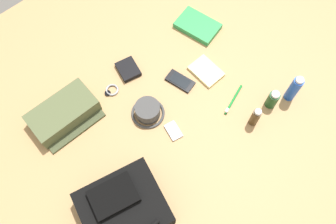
{
  "coord_description": "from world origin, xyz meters",
  "views": [
    {
      "loc": [
        0.43,
        0.48,
        1.48
      ],
      "look_at": [
        0.0,
        0.0,
        0.04
      ],
      "focal_mm": 38.06,
      "sensor_mm": 36.0,
      "label": 1
    }
  ],
  "objects_px": {
    "cologne_bottle": "(255,117)",
    "toothbrush": "(233,101)",
    "toiletry_pouch": "(64,114)",
    "wristwatch": "(112,90)",
    "media_player": "(173,131)",
    "cell_phone": "(180,81)",
    "wallet": "(128,69)",
    "notepad": "(206,71)",
    "paperback_novel": "(198,26)",
    "deodorant_spray": "(294,89)",
    "shampoo_bottle": "(273,99)",
    "backpack": "(123,208)",
    "bucket_hat": "(148,111)"
  },
  "relations": [
    {
      "from": "wallet",
      "to": "wristwatch",
      "type": "bearing_deg",
      "value": 27.41
    },
    {
      "from": "toiletry_pouch",
      "to": "cell_phone",
      "type": "xyz_separation_m",
      "value": [
        -0.51,
        0.21,
        -0.03
      ]
    },
    {
      "from": "wristwatch",
      "to": "notepad",
      "type": "xyz_separation_m",
      "value": [
        -0.4,
        0.22,
        0.0
      ]
    },
    {
      "from": "wristwatch",
      "to": "bucket_hat",
      "type": "bearing_deg",
      "value": 104.58
    },
    {
      "from": "deodorant_spray",
      "to": "toothbrush",
      "type": "distance_m",
      "value": 0.27
    },
    {
      "from": "notepad",
      "to": "shampoo_bottle",
      "type": "bearing_deg",
      "value": 107.17
    },
    {
      "from": "backpack",
      "to": "shampoo_bottle",
      "type": "distance_m",
      "value": 0.8
    },
    {
      "from": "shampoo_bottle",
      "to": "notepad",
      "type": "bearing_deg",
      "value": -72.19
    },
    {
      "from": "backpack",
      "to": "cell_phone",
      "type": "bearing_deg",
      "value": -152.73
    },
    {
      "from": "media_player",
      "to": "wristwatch",
      "type": "distance_m",
      "value": 0.35
    },
    {
      "from": "toiletry_pouch",
      "to": "wallet",
      "type": "bearing_deg",
      "value": -179.59
    },
    {
      "from": "deodorant_spray",
      "to": "cell_phone",
      "type": "distance_m",
      "value": 0.51
    },
    {
      "from": "cell_phone",
      "to": "toiletry_pouch",
      "type": "bearing_deg",
      "value": -22.04
    },
    {
      "from": "cologne_bottle",
      "to": "wristwatch",
      "type": "xyz_separation_m",
      "value": [
        0.38,
        -0.54,
        -0.05
      ]
    },
    {
      "from": "toothbrush",
      "to": "wallet",
      "type": "height_order",
      "value": "wallet"
    },
    {
      "from": "cell_phone",
      "to": "paperback_novel",
      "type": "bearing_deg",
      "value": -147.84
    },
    {
      "from": "notepad",
      "to": "toiletry_pouch",
      "type": "bearing_deg",
      "value": -21.99
    },
    {
      "from": "cell_phone",
      "to": "notepad",
      "type": "xyz_separation_m",
      "value": [
        -0.13,
        0.04,
        0.0
      ]
    },
    {
      "from": "paperback_novel",
      "to": "toothbrush",
      "type": "height_order",
      "value": "paperback_novel"
    },
    {
      "from": "toiletry_pouch",
      "to": "media_player",
      "type": "height_order",
      "value": "toiletry_pouch"
    },
    {
      "from": "shampoo_bottle",
      "to": "wristwatch",
      "type": "relative_size",
      "value": 1.47
    },
    {
      "from": "toiletry_pouch",
      "to": "backpack",
      "type": "bearing_deg",
      "value": 83.33
    },
    {
      "from": "deodorant_spray",
      "to": "shampoo_bottle",
      "type": "bearing_deg",
      "value": -18.86
    },
    {
      "from": "deodorant_spray",
      "to": "shampoo_bottle",
      "type": "height_order",
      "value": "deodorant_spray"
    },
    {
      "from": "cell_phone",
      "to": "wallet",
      "type": "relative_size",
      "value": 1.32
    },
    {
      "from": "media_player",
      "to": "toothbrush",
      "type": "bearing_deg",
      "value": 166.67
    },
    {
      "from": "wristwatch",
      "to": "cell_phone",
      "type": "bearing_deg",
      "value": 147.3
    },
    {
      "from": "backpack",
      "to": "paperback_novel",
      "type": "relative_size",
      "value": 1.57
    },
    {
      "from": "bucket_hat",
      "to": "wristwatch",
      "type": "distance_m",
      "value": 0.21
    },
    {
      "from": "toothbrush",
      "to": "wallet",
      "type": "bearing_deg",
      "value": -60.18
    },
    {
      "from": "cell_phone",
      "to": "wallet",
      "type": "xyz_separation_m",
      "value": [
        0.15,
        -0.21,
        0.01
      ]
    },
    {
      "from": "paperback_novel",
      "to": "wallet",
      "type": "bearing_deg",
      "value": -4.61
    },
    {
      "from": "deodorant_spray",
      "to": "cologne_bottle",
      "type": "relative_size",
      "value": 1.39
    },
    {
      "from": "cologne_bottle",
      "to": "wallet",
      "type": "height_order",
      "value": "cologne_bottle"
    },
    {
      "from": "backpack",
      "to": "cell_phone",
      "type": "xyz_separation_m",
      "value": [
        -0.57,
        -0.29,
        -0.05
      ]
    },
    {
      "from": "wristwatch",
      "to": "wallet",
      "type": "relative_size",
      "value": 0.65
    },
    {
      "from": "cologne_bottle",
      "to": "toothbrush",
      "type": "xyz_separation_m",
      "value": [
        -0.0,
        -0.13,
        -0.05
      ]
    },
    {
      "from": "backpack",
      "to": "wallet",
      "type": "xyz_separation_m",
      "value": [
        -0.42,
        -0.5,
        -0.05
      ]
    },
    {
      "from": "deodorant_spray",
      "to": "media_player",
      "type": "xyz_separation_m",
      "value": [
        0.52,
        -0.23,
        -0.07
      ]
    },
    {
      "from": "toiletry_pouch",
      "to": "wallet",
      "type": "xyz_separation_m",
      "value": [
        -0.36,
        -0.0,
        -0.03
      ]
    },
    {
      "from": "toiletry_pouch",
      "to": "paperback_novel",
      "type": "xyz_separation_m",
      "value": [
        -0.79,
        0.03,
        -0.03
      ]
    },
    {
      "from": "backpack",
      "to": "wallet",
      "type": "height_order",
      "value": "backpack"
    },
    {
      "from": "bucket_hat",
      "to": "wristwatch",
      "type": "bearing_deg",
      "value": -75.42
    },
    {
      "from": "shampoo_bottle",
      "to": "backpack",
      "type": "bearing_deg",
      "value": -4.79
    },
    {
      "from": "paperback_novel",
      "to": "wristwatch",
      "type": "xyz_separation_m",
      "value": [
        0.55,
        -0.0,
        -0.01
      ]
    },
    {
      "from": "toiletry_pouch",
      "to": "wristwatch",
      "type": "height_order",
      "value": "toiletry_pouch"
    },
    {
      "from": "cell_phone",
      "to": "toothbrush",
      "type": "distance_m",
      "value": 0.26
    },
    {
      "from": "paperback_novel",
      "to": "media_player",
      "type": "xyz_separation_m",
      "value": [
        0.47,
        0.34,
        -0.01
      ]
    },
    {
      "from": "wristwatch",
      "to": "paperback_novel",
      "type": "bearing_deg",
      "value": 179.96
    },
    {
      "from": "toiletry_pouch",
      "to": "cell_phone",
      "type": "bearing_deg",
      "value": 157.96
    }
  ]
}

